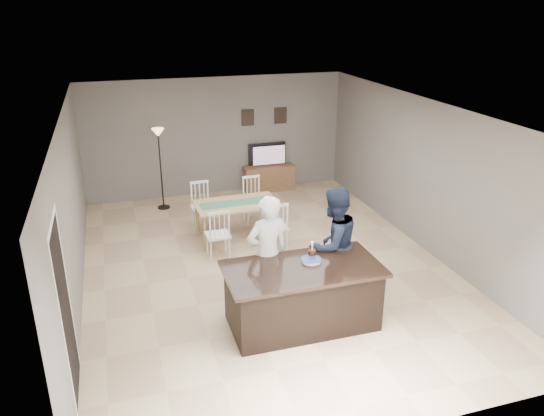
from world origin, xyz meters
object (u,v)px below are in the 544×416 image
object	(u,v)px
kitchen_island	(302,296)
woman	(268,254)
birthday_cake	(312,253)
dining_table	(237,209)
man	(333,245)
television	(268,155)
plate_stack	(311,260)
floor_lamp	(159,147)
tv_console	(269,178)

from	to	relation	value
kitchen_island	woman	world-z (taller)	woman
birthday_cake	dining_table	xyz separation A→B (m)	(-0.41, 2.83, -0.35)
man	birthday_cake	xyz separation A→B (m)	(-0.46, -0.30, 0.07)
television	birthday_cake	distance (m)	5.48
kitchen_island	plate_stack	distance (m)	0.51
birthday_cake	floor_lamp	distance (m)	5.14
man	floor_lamp	distance (m)	5.03
plate_stack	woman	bearing A→B (deg)	139.71
dining_table	man	bearing A→B (deg)	-72.57
birthday_cake	dining_table	distance (m)	2.88
television	dining_table	bearing A→B (deg)	61.55
television	birthday_cake	xyz separation A→B (m)	(-0.98, -5.39, 0.09)
dining_table	birthday_cake	bearing A→B (deg)	-83.21
television	woman	size ratio (longest dim) A/B	0.51
birthday_cake	floor_lamp	bearing A→B (deg)	108.08
kitchen_island	floor_lamp	bearing A→B (deg)	104.94
tv_console	man	size ratio (longest dim) A/B	0.68
birthday_cake	plate_stack	size ratio (longest dim) A/B	0.86
television	floor_lamp	size ratio (longest dim) A/B	0.51
birthday_cake	plate_stack	distance (m)	0.14
tv_console	dining_table	xyz separation A→B (m)	(-1.39, -2.49, 0.30)
man	floor_lamp	xyz separation A→B (m)	(-2.05, 4.57, 0.49)
television	floor_lamp	distance (m)	2.67
tv_console	dining_table	distance (m)	2.87
woman	floor_lamp	size ratio (longest dim) A/B	1.00
floor_lamp	television	bearing A→B (deg)	11.38
birthday_cake	dining_table	size ratio (longest dim) A/B	0.14
tv_console	birthday_cake	distance (m)	5.45
woman	dining_table	size ratio (longest dim) A/B	0.99
tv_console	plate_stack	size ratio (longest dim) A/B	4.27
tv_console	television	size ratio (longest dim) A/B	1.31
plate_stack	dining_table	size ratio (longest dim) A/B	0.16
plate_stack	dining_table	distance (m)	3.00
kitchen_island	birthday_cake	world-z (taller)	birthday_cake
television	tv_console	bearing A→B (deg)	90.00
woman	birthday_cake	bearing A→B (deg)	143.31
kitchen_island	birthday_cake	distance (m)	0.60
television	floor_lamp	world-z (taller)	floor_lamp
woman	dining_table	world-z (taller)	woman
woman	man	size ratio (longest dim) A/B	1.00
birthday_cake	man	bearing A→B (deg)	33.42
kitchen_island	tv_console	xyz separation A→B (m)	(1.20, 5.57, -0.15)
dining_table	plate_stack	bearing A→B (deg)	-84.67
tv_console	birthday_cake	size ratio (longest dim) A/B	4.95
kitchen_island	woman	size ratio (longest dim) A/B	1.21
plate_stack	dining_table	world-z (taller)	dining_table
birthday_cake	television	bearing A→B (deg)	79.74
man	floor_lamp	size ratio (longest dim) A/B	1.00
floor_lamp	dining_table	bearing A→B (deg)	-59.99
kitchen_island	tv_console	bearing A→B (deg)	77.84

